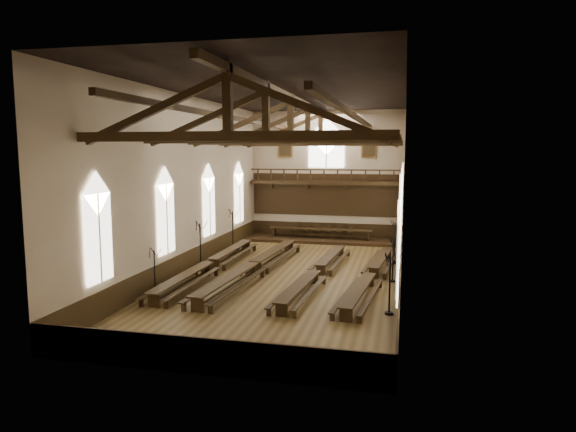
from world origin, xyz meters
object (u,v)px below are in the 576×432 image
refectory_row_a (210,264)px  candelabrum_left_mid (201,254)px  candelabrum_right_mid (393,268)px  candelabrum_right_far (394,250)px  candelabrum_right_near (389,296)px  high_table (320,230)px  refectory_row_c (318,271)px  candelabrum_left_near (155,281)px  refectory_row_d (372,274)px  candelabrum_left_far (233,238)px  refectory_row_b (254,265)px  dais (320,239)px

refectory_row_a → candelabrum_left_mid: 1.31m
candelabrum_right_mid → candelabrum_right_far: candelabrum_right_far is taller
candelabrum_right_far → candelabrum_left_mid: bearing=-160.0°
candelabrum_left_mid → candelabrum_right_near: bearing=-29.3°
high_table → candelabrum_left_mid: size_ratio=2.80×
refectory_row_c → candelabrum_left_mid: bearing=171.5°
high_table → candelabrum_right_far: 8.87m
candelabrum_left_mid → high_table: bearing=63.6°
candelabrum_left_mid → candelabrum_right_far: bearing=20.0°
candelabrum_left_near → candelabrum_right_far: 14.75m
candelabrum_right_near → refectory_row_a: bearing=152.1°
refectory_row_c → refectory_row_d: bearing=-0.7°
candelabrum_left_near → candelabrum_right_far: bearing=41.2°
candelabrum_left_far → candelabrum_right_near: candelabrum_left_far is taller
candelabrum_left_mid → candelabrum_right_mid: candelabrum_left_mid is taller
refectory_row_b → candelabrum_left_far: bearing=117.8°
dais → candelabrum_right_mid: 12.81m
refectory_row_c → candelabrum_right_mid: candelabrum_right_mid is taller
candelabrum_right_mid → refectory_row_d: bearing=-155.4°
refectory_row_a → refectory_row_d: (9.13, -0.25, -0.03)m
refectory_row_d → high_table: size_ratio=1.74×
refectory_row_d → dais: bearing=111.4°
refectory_row_a → candelabrum_right_near: (10.17, -5.37, 0.28)m
refectory_row_c → candelabrum_right_far: candelabrum_right_far is taller
refectory_row_c → refectory_row_a: bearing=178.1°
refectory_row_d → candelabrum_left_near: candelabrum_left_near is taller
high_table → refectory_row_a: bearing=-110.9°
refectory_row_a → candelabrum_left_far: candelabrum_left_far is taller
refectory_row_c → candelabrum_right_far: size_ratio=5.09×
refectory_row_a → refectory_row_c: refectory_row_a is taller
candelabrum_right_mid → dais: bearing=116.6°
candelabrum_left_far → candelabrum_right_near: 16.40m
candelabrum_right_near → candelabrum_right_far: size_ratio=0.98×
candelabrum_right_far → candelabrum_left_near: bearing=-138.8°
dais → candelabrum_right_far: bearing=-49.9°
candelabrum_left_far → candelabrum_right_near: size_ratio=1.09×
candelabrum_left_mid → refectory_row_a: bearing=-42.8°
high_table → candelabrum_left_far: bearing=-137.2°
refectory_row_a → refectory_row_b: refectory_row_b is taller
candelabrum_right_far → high_table: bearing=130.1°
refectory_row_c → dais: bearing=98.5°
candelabrum_right_far → candelabrum_right_mid: bearing=-90.0°
high_table → candelabrum_right_mid: size_ratio=3.23×
refectory_row_c → candelabrum_left_mid: candelabrum_left_mid is taller
candelabrum_right_near → candelabrum_right_mid: 5.61m
refectory_row_a → dais: bearing=69.1°
high_table → candelabrum_right_mid: bearing=-63.4°
dais → candelabrum_left_mid: bearing=-116.4°
refectory_row_c → high_table: bearing=98.5°
candelabrum_right_mid → candelabrum_left_mid: bearing=176.8°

